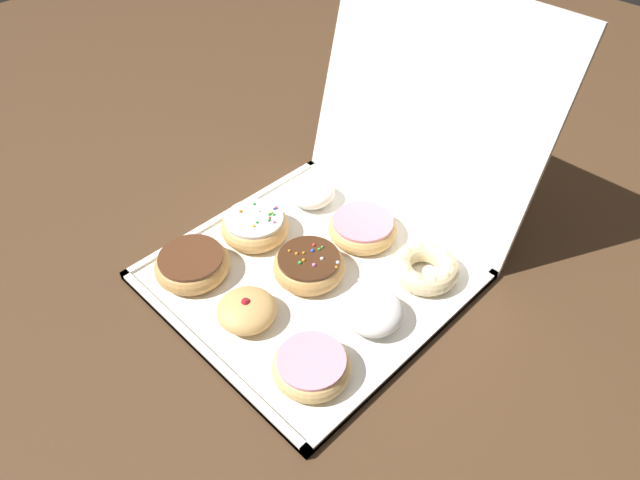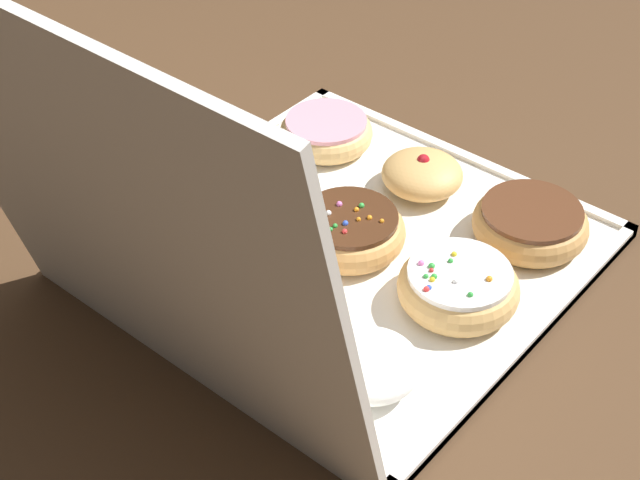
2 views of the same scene
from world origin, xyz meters
TOP-DOWN VIEW (x-y plane):
  - ground_plane at (0.00, 0.00)m, footprint 3.00×3.00m
  - donut_box at (0.00, 0.00)m, footprint 0.43×0.43m
  - box_lid_open at (0.00, 0.27)m, footprint 0.43×0.10m
  - chocolate_frosted_donut_0 at (-0.13, -0.13)m, footprint 0.12×0.12m
  - jelly_filled_donut_1 at (0.00, -0.13)m, footprint 0.09×0.09m
  - pink_frosted_donut_2 at (0.14, -0.13)m, footprint 0.11×0.11m
  - sprinkle_donut_3 at (-0.13, 0.00)m, footprint 0.12×0.12m
  - sprinkle_donut_4 at (0.00, 0.00)m, footprint 0.12×0.12m
  - powdered_filled_donut_5 at (0.13, -0.00)m, footprint 0.09×0.09m
  - powdered_filled_donut_6 at (-0.13, 0.13)m, footprint 0.09×0.09m
  - pink_frosted_donut_7 at (0.00, 0.13)m, footprint 0.12×0.12m
  - cruller_donut_8 at (0.13, 0.13)m, footprint 0.11×0.11m

SIDE VIEW (x-z plane):
  - ground_plane at x=0.00m, z-range 0.00..0.00m
  - donut_box at x=0.00m, z-range 0.00..0.01m
  - pink_frosted_donut_2 at x=0.14m, z-range 0.01..0.05m
  - cruller_donut_8 at x=0.13m, z-range 0.01..0.05m
  - pink_frosted_donut_7 at x=0.00m, z-range 0.01..0.05m
  - chocolate_frosted_donut_0 at x=-0.13m, z-range 0.01..0.05m
  - jelly_filled_donut_1 at x=0.00m, z-range 0.01..0.05m
  - powdered_filled_donut_6 at x=-0.13m, z-range 0.01..0.05m
  - sprinkle_donut_4 at x=0.00m, z-range 0.01..0.05m
  - sprinkle_donut_3 at x=-0.13m, z-range 0.01..0.05m
  - powdered_filled_donut_5 at x=0.13m, z-range 0.01..0.05m
  - box_lid_open at x=0.00m, z-range 0.00..0.39m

